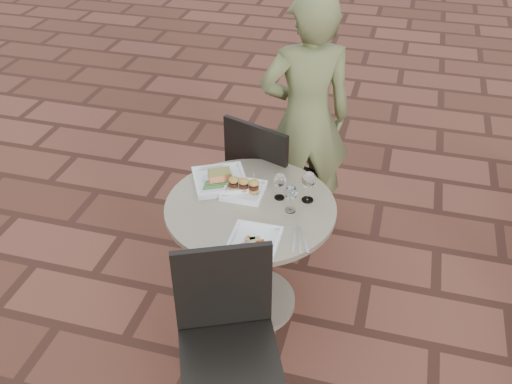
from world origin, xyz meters
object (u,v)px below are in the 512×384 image
(diner, at_px, (306,120))
(plate_sliders, at_px, (244,188))
(plate_salmon, at_px, (220,180))
(chair_far, at_px, (265,172))
(plate_tuna, at_px, (254,240))
(chair_near, at_px, (227,328))
(cafe_table, at_px, (251,241))

(diner, height_order, plate_sliders, diner)
(diner, relative_size, plate_salmon, 4.27)
(diner, distance_m, plate_sliders, 0.77)
(diner, relative_size, plate_sliders, 7.41)
(chair_far, distance_m, plate_sliders, 0.52)
(plate_sliders, distance_m, plate_tuna, 0.41)
(chair_near, bearing_deg, chair_far, 72.47)
(chair_near, height_order, plate_tuna, chair_near)
(chair_far, xyz_separation_m, plate_tuna, (0.17, -0.86, 0.19))
(cafe_table, relative_size, chair_far, 0.97)
(cafe_table, height_order, chair_far, chair_far)
(cafe_table, bearing_deg, plate_salmon, 145.36)
(cafe_table, bearing_deg, plate_tuna, -70.41)
(plate_salmon, bearing_deg, chair_near, -70.11)
(plate_sliders, relative_size, plate_tuna, 0.92)
(chair_far, xyz_separation_m, diner, (0.19, 0.26, 0.26))
(plate_salmon, height_order, plate_sliders, plate_sliders)
(cafe_table, distance_m, plate_sliders, 0.30)
(cafe_table, distance_m, plate_salmon, 0.38)
(chair_far, bearing_deg, plate_salmon, 90.46)
(diner, bearing_deg, plate_salmon, 40.92)
(plate_sliders, height_order, plate_tuna, plate_sliders)
(cafe_table, xyz_separation_m, diner, (0.12, 0.84, 0.33))
(chair_far, xyz_separation_m, plate_salmon, (-0.15, -0.43, 0.20))
(plate_sliders, bearing_deg, chair_near, -79.34)
(diner, xyz_separation_m, plate_tuna, (-0.02, -1.12, -0.07))
(cafe_table, height_order, diner, diner)
(cafe_table, relative_size, plate_tuna, 3.79)
(plate_salmon, bearing_deg, diner, 63.94)
(chair_near, xyz_separation_m, plate_sliders, (-0.14, 0.77, 0.21))
(plate_sliders, xyz_separation_m, plate_tuna, (0.16, -0.38, -0.02))
(diner, relative_size, plate_tuna, 6.83)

